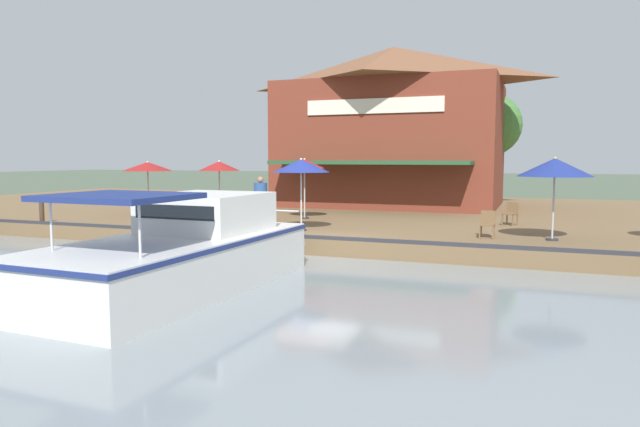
{
  "coord_description": "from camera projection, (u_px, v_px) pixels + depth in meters",
  "views": [
    {
      "loc": [
        16.26,
        6.32,
        3.08
      ],
      "look_at": [
        -1.0,
        -0.26,
        1.3
      ],
      "focal_mm": 32.0,
      "sensor_mm": 36.0,
      "label": 1
    }
  ],
  "objects": [
    {
      "name": "waterfront_restaurant",
      "position": [
        393.0,
        125.0,
        30.37
      ],
      "size": [
        9.71,
        11.57,
        8.35
      ],
      "color": "brown",
      "rests_on": "quay_deck"
    },
    {
      "name": "quay_edge_fender",
      "position": [
        318.0,
        237.0,
        17.69
      ],
      "size": [
        0.2,
        50.4,
        0.1
      ],
      "primitive_type": "cube",
      "color": "#2D2D33",
      "rests_on": "quay_deck"
    },
    {
      "name": "patio_umbrella_far_corner",
      "position": [
        301.0,
        166.0,
        19.46
      ],
      "size": [
        1.96,
        1.96,
        2.5
      ],
      "color": "#B7B7B7",
      "rests_on": "quay_deck"
    },
    {
      "name": "motorboat_distant_upstream",
      "position": [
        198.0,
        250.0,
        13.76
      ],
      "size": [
        8.87,
        3.35,
        2.31
      ],
      "color": "silver",
      "rests_on": "river_water"
    },
    {
      "name": "ground_plane",
      "position": [
        316.0,
        258.0,
        17.66
      ],
      "size": [
        220.0,
        220.0,
        0.0
      ],
      "primitive_type": "plane",
      "color": "#4C5B47"
    },
    {
      "name": "person_at_quay_edge",
      "position": [
        261.0,
        194.0,
        21.77
      ],
      "size": [
        0.51,
        0.51,
        1.8
      ],
      "color": "#B23338",
      "rests_on": "quay_deck"
    },
    {
      "name": "cafe_chair_under_first_umbrella",
      "position": [
        511.0,
        212.0,
        21.28
      ],
      "size": [
        0.57,
        0.57,
        0.85
      ],
      "color": "brown",
      "rests_on": "quay_deck"
    },
    {
      "name": "cafe_chair_far_corner_seat",
      "position": [
        215.0,
        205.0,
        24.8
      ],
      "size": [
        0.46,
        0.46,
        0.85
      ],
      "color": "brown",
      "rests_on": "quay_deck"
    },
    {
      "name": "quay_deck",
      "position": [
        398.0,
        216.0,
        27.86
      ],
      "size": [
        22.0,
        56.0,
        0.6
      ],
      "primitive_type": "cube",
      "color": "brown",
      "rests_on": "ground"
    },
    {
      "name": "patio_umbrella_mid_patio_right",
      "position": [
        219.0,
        166.0,
        23.57
      ],
      "size": [
        1.71,
        1.71,
        2.41
      ],
      "color": "#B7B7B7",
      "rests_on": "quay_deck"
    },
    {
      "name": "cafe_chair_beside_entrance",
      "position": [
        488.0,
        223.0,
        17.89
      ],
      "size": [
        0.45,
        0.45,
        0.85
      ],
      "color": "brown",
      "rests_on": "quay_deck"
    },
    {
      "name": "patio_umbrella_mid_patio_left",
      "position": [
        148.0,
        167.0,
        25.11
      ],
      "size": [
        2.18,
        2.18,
        2.37
      ],
      "color": "#B7B7B7",
      "rests_on": "quay_deck"
    },
    {
      "name": "cafe_chair_facing_river",
      "position": [
        215.0,
        208.0,
        23.06
      ],
      "size": [
        0.56,
        0.56,
        0.85
      ],
      "color": "brown",
      "rests_on": "quay_deck"
    },
    {
      "name": "patio_umbrella_near_quay_edge",
      "position": [
        304.0,
        164.0,
        23.4
      ],
      "size": [
        1.71,
        1.71,
        2.5
      ],
      "color": "#B7B7B7",
      "rests_on": "quay_deck"
    },
    {
      "name": "patio_umbrella_back_row",
      "position": [
        555.0,
        167.0,
        17.13
      ],
      "size": [
        2.21,
        2.21,
        2.54
      ],
      "color": "#B7B7B7",
      "rests_on": "quay_deck"
    },
    {
      "name": "mooring_post",
      "position": [
        42.0,
        211.0,
        21.97
      ],
      "size": [
        0.22,
        0.22,
        0.93
      ],
      "color": "#473323",
      "rests_on": "quay_deck"
    },
    {
      "name": "tree_upstream_bank",
      "position": [
        488.0,
        127.0,
        31.88
      ],
      "size": [
        3.61,
        3.44,
        6.08
      ],
      "color": "brown",
      "rests_on": "quay_deck"
    }
  ]
}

